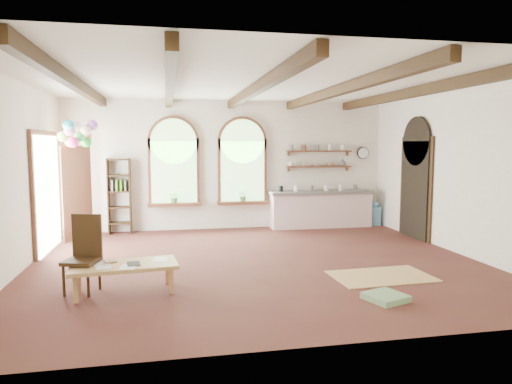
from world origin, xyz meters
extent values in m
plane|color=#522C22|center=(0.00, 0.00, 0.00)|extent=(8.00, 8.00, 0.00)
cube|color=brown|center=(-1.40, 3.44, 1.45)|extent=(1.24, 0.08, 1.64)
cylinder|color=brown|center=(-1.40, 3.44, 2.20)|extent=(1.24, 0.08, 1.24)
cube|color=#7DB36B|center=(-1.40, 3.40, 1.45)|extent=(1.10, 0.04, 1.50)
cube|color=brown|center=(-1.40, 3.35, 0.66)|extent=(1.30, 0.28, 0.08)
cube|color=brown|center=(0.30, 3.44, 1.45)|extent=(1.24, 0.08, 1.64)
cylinder|color=brown|center=(0.30, 3.44, 2.20)|extent=(1.24, 0.08, 1.24)
cube|color=#7DB36B|center=(0.30, 3.40, 1.45)|extent=(1.10, 0.04, 1.50)
cube|color=brown|center=(0.30, 3.35, 0.66)|extent=(1.30, 0.28, 0.08)
cube|color=brown|center=(-3.95, 1.80, 1.15)|extent=(0.10, 1.90, 2.50)
cube|color=black|center=(3.95, 1.50, 1.10)|extent=(0.10, 1.30, 2.40)
cube|color=white|center=(2.30, 3.20, 0.43)|extent=(2.60, 0.55, 0.86)
cube|color=slate|center=(2.30, 3.20, 0.90)|extent=(2.68, 0.62, 0.08)
cube|color=brown|center=(2.30, 3.38, 1.55)|extent=(1.70, 0.24, 0.04)
cube|color=brown|center=(2.30, 3.38, 1.95)|extent=(1.70, 0.24, 0.04)
cylinder|color=black|center=(3.55, 3.45, 1.90)|extent=(0.32, 0.04, 0.32)
cube|color=#382411|center=(-2.95, 3.32, 0.90)|extent=(0.03, 0.32, 1.80)
cube|color=#382411|center=(-2.45, 3.32, 0.90)|extent=(0.03, 0.32, 1.80)
cube|color=tan|center=(-2.20, -1.28, 0.40)|extent=(1.55, 0.83, 0.05)
cube|color=tan|center=(-2.81, -1.59, 0.19)|extent=(0.07, 0.07, 0.37)
cube|color=tan|center=(-1.54, -1.45, 0.19)|extent=(0.07, 0.07, 0.37)
cube|color=tan|center=(-2.86, -1.11, 0.19)|extent=(0.07, 0.07, 0.37)
cube|color=tan|center=(-1.59, -0.97, 0.19)|extent=(0.07, 0.07, 0.37)
cube|color=#382411|center=(-2.80, -1.17, 0.46)|extent=(0.55, 0.55, 0.05)
cube|color=#382411|center=(-2.74, -0.97, 0.79)|extent=(0.44, 0.17, 0.65)
cube|color=tan|center=(1.80, -1.26, 0.01)|extent=(1.62, 1.05, 0.02)
cube|color=gray|center=(1.34, -2.30, 0.04)|extent=(0.62, 0.62, 0.08)
cylinder|color=#5EA0CA|center=(3.10, 3.20, 0.22)|extent=(0.29, 0.29, 0.43)
sphere|color=#5EA0CA|center=(3.10, 3.20, 0.48)|extent=(0.15, 0.15, 0.15)
cylinder|color=#5EA0CA|center=(3.82, 3.20, 0.25)|extent=(0.33, 0.33, 0.49)
sphere|color=#5EA0CA|center=(3.82, 3.20, 0.55)|extent=(0.18, 0.18, 0.18)
cylinder|color=white|center=(-3.40, 2.30, 2.78)|extent=(0.01, 0.01, 0.85)
sphere|color=green|center=(-3.25, 2.36, 2.17)|extent=(0.22, 0.22, 0.22)
sphere|color=#ED814F|center=(-3.25, 2.49, 2.29)|extent=(0.22, 0.22, 0.22)
sphere|color=gold|center=(-3.35, 2.61, 2.41)|extent=(0.22, 0.22, 0.22)
sphere|color=silver|center=(-3.46, 2.45, 2.53)|extent=(0.22, 0.22, 0.22)
sphere|color=orange|center=(-3.59, 2.45, 2.17)|extent=(0.22, 0.22, 0.22)
sphere|color=#74A747|center=(-3.71, 2.35, 2.29)|extent=(0.22, 0.22, 0.22)
sphere|color=#BC586B|center=(-3.55, 2.24, 2.41)|extent=(0.22, 0.22, 0.22)
sphere|color=#2EADC6|center=(-3.55, 2.11, 2.53)|extent=(0.22, 0.22, 0.22)
sphere|color=#FE3894|center=(-3.45, 1.99, 2.17)|extent=(0.22, 0.22, 0.22)
sphere|color=green|center=(-3.34, 2.15, 2.29)|extent=(0.22, 0.22, 0.22)
sphere|color=beige|center=(-3.21, 2.15, 2.41)|extent=(0.22, 0.22, 0.22)
sphere|color=#A454C5|center=(-3.09, 2.25, 2.53)|extent=(0.22, 0.22, 0.22)
imported|color=olive|center=(-2.49, -1.13, 0.43)|extent=(0.23, 0.27, 0.02)
cube|color=black|center=(-2.07, -1.32, 0.43)|extent=(0.21, 0.28, 0.01)
imported|color=#598C4C|center=(-1.40, 3.32, 0.85)|extent=(0.27, 0.23, 0.30)
imported|color=#598C4C|center=(0.30, 3.32, 0.85)|extent=(0.27, 0.23, 0.30)
imported|color=white|center=(1.55, 3.38, 1.62)|extent=(0.12, 0.10, 0.10)
imported|color=beige|center=(1.90, 3.38, 1.62)|extent=(0.10, 0.10, 0.09)
imported|color=beige|center=(2.25, 3.38, 1.60)|extent=(0.22, 0.22, 0.05)
imported|color=#8C664C|center=(2.60, 3.38, 1.60)|extent=(0.20, 0.20, 0.06)
imported|color=slate|center=(2.95, 3.38, 1.67)|extent=(0.18, 0.18, 0.19)
camera|label=1|loc=(-1.57, -7.91, 2.13)|focal=32.00mm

